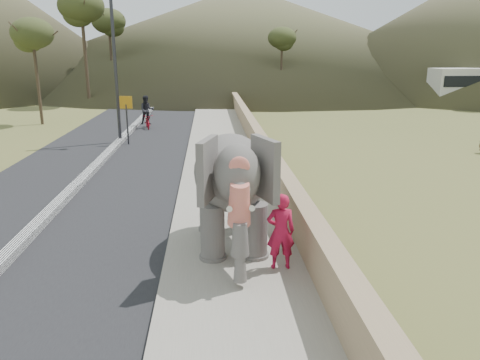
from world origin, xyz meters
name	(u,v)px	position (x,y,z in m)	size (l,w,h in m)	color
road	(76,189)	(-5.00, 10.00, 0.01)	(7.00, 120.00, 0.03)	black
median	(76,186)	(-5.00, 10.00, 0.11)	(0.35, 120.00, 0.22)	black
walkway	(224,184)	(0.00, 10.00, 0.07)	(3.00, 120.00, 0.15)	#9E9687
parapet	(272,170)	(1.65, 10.00, 0.55)	(0.30, 120.00, 1.10)	tan
lamppost	(120,43)	(-4.69, 18.33, 4.87)	(1.76, 0.36, 8.00)	#313136
signboard	(127,112)	(-4.50, 17.75, 1.64)	(0.60, 0.08, 2.40)	#2D2D33
distant_car	(394,94)	(16.39, 36.67, 0.72)	(1.70, 4.23, 1.44)	silver
hill_far	(243,34)	(5.00, 70.00, 7.00)	(80.00, 80.00, 14.00)	brown
elephant_and_man	(232,188)	(0.02, 4.76, 1.49)	(2.23, 3.78, 2.70)	slate
motorcyclist	(147,115)	(-4.16, 22.74, 0.80)	(0.95, 1.70, 1.97)	maroon
trees	(221,57)	(0.48, 29.82, 4.05)	(48.56, 42.47, 9.62)	#473828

